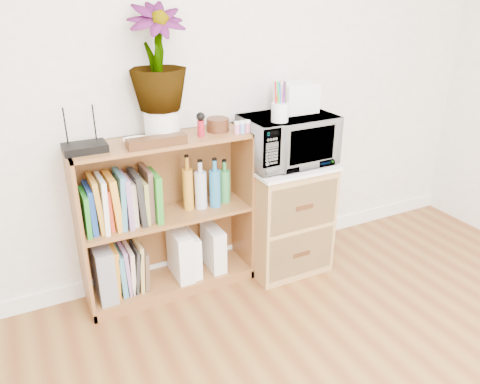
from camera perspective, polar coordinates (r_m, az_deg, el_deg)
skirting_board at (r=3.18m, az=-3.16°, el=-7.71°), size 4.00×0.02×0.10m
bookshelf at (r=2.75m, az=-8.87°, el=-3.15°), size 1.00×0.30×0.95m
wicker_unit at (r=3.03m, az=5.32°, el=-2.96°), size 0.50×0.45×0.70m
microwave at (r=2.83m, az=5.82°, el=6.36°), size 0.54×0.37×0.29m
pen_cup at (r=2.64m, az=4.88°, el=9.67°), size 0.10×0.10×0.11m
small_appliance at (r=2.86m, az=6.88°, el=11.39°), size 0.22×0.18×0.17m
router at (r=2.47m, az=-18.41°, el=5.15°), size 0.21×0.15×0.04m
white_bowl at (r=2.50m, az=-12.55°, el=5.99°), size 0.13×0.13×0.03m
plant_pot at (r=2.57m, az=-9.50°, el=8.18°), size 0.19×0.19×0.16m
potted_plant at (r=2.50m, az=-10.05°, el=15.80°), size 0.30×0.30×0.53m
trinket_box at (r=2.46m, az=-10.08°, el=6.09°), size 0.31×0.08×0.05m
kokeshi_doll at (r=2.59m, az=-4.78°, el=7.73°), size 0.04×0.04×0.09m
wooden_bowl at (r=2.68m, az=-2.74°, el=8.20°), size 0.13×0.13×0.07m
paint_jars at (r=2.64m, az=0.26°, el=7.73°), size 0.10×0.04×0.05m
file_box at (r=2.80m, az=-16.34°, el=-9.18°), size 0.10×0.26×0.32m
magazine_holder_left at (r=2.88m, az=-7.29°, el=-7.46°), size 0.10×0.24×0.30m
magazine_holder_mid at (r=2.91m, az=-6.18°, el=-7.54°), size 0.08×0.21×0.27m
magazine_holder_right at (r=2.95m, az=-3.27°, el=-6.76°), size 0.09×0.22×0.28m
cookbooks at (r=2.62m, az=-14.33°, el=-1.01°), size 0.41×0.20×0.31m
liquor_bottles at (r=2.76m, az=-4.12°, el=1.06°), size 0.30×0.07×0.32m
lower_books at (r=2.83m, az=-13.49°, el=-8.99°), size 0.21×0.19×0.30m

